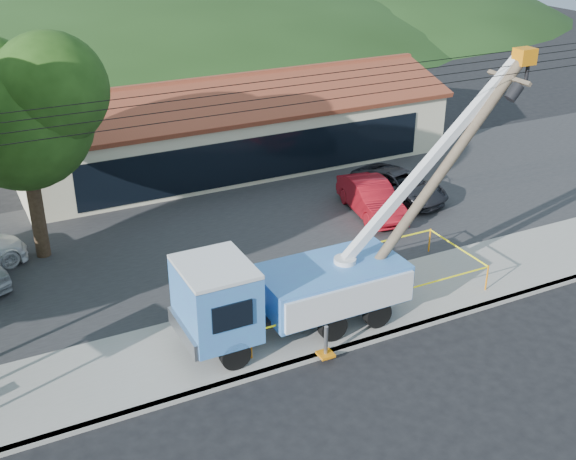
# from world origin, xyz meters

# --- Properties ---
(ground) EXTENTS (120.00, 120.00, 0.00)m
(ground) POSITION_xyz_m (0.00, 0.00, 0.00)
(ground) COLOR black
(ground) RESTS_ON ground
(curb) EXTENTS (60.00, 0.25, 0.15)m
(curb) POSITION_xyz_m (0.00, 2.10, 0.07)
(curb) COLOR gray
(curb) RESTS_ON ground
(sidewalk) EXTENTS (60.00, 4.00, 0.15)m
(sidewalk) POSITION_xyz_m (0.00, 4.00, 0.07)
(sidewalk) COLOR gray
(sidewalk) RESTS_ON ground
(parking_lot) EXTENTS (60.00, 12.00, 0.10)m
(parking_lot) POSITION_xyz_m (0.00, 12.00, 0.05)
(parking_lot) COLOR #28282B
(parking_lot) RESTS_ON ground
(strip_mall) EXTENTS (22.50, 8.53, 4.67)m
(strip_mall) POSITION_xyz_m (4.00, 19.98, 1.88)
(strip_mall) COLOR beige
(strip_mall) RESTS_ON ground
(tree_lot) EXTENTS (6.30, 5.60, 8.94)m
(tree_lot) POSITION_xyz_m (-7.00, 13.00, 6.21)
(tree_lot) COLOR #332316
(tree_lot) RESTS_ON ground
(hill_center) EXTENTS (89.60, 64.00, 32.00)m
(hill_center) POSITION_xyz_m (10.00, 55.00, 0.00)
(hill_center) COLOR #1A3212
(hill_center) RESTS_ON ground
(hill_east) EXTENTS (72.80, 52.00, 26.00)m
(hill_east) POSITION_xyz_m (30.00, 55.00, 0.00)
(hill_east) COLOR #1A3212
(hill_east) RESTS_ON ground
(utility_truck) EXTENTS (12.55, 4.10, 8.49)m
(utility_truck) POSITION_xyz_m (-0.69, 3.74, 1.79)
(utility_truck) COLOR black
(utility_truck) RESTS_ON ground
(leaning_pole) EXTENTS (7.14, 1.95, 8.46)m
(leaning_pole) POSITION_xyz_m (4.76, 3.53, 4.69)
(leaning_pole) COLOR brown
(leaning_pole) RESTS_ON ground
(caution_tape) EXTENTS (9.37, 3.47, 1.00)m
(caution_tape) POSITION_xyz_m (2.21, 4.57, 0.88)
(caution_tape) COLOR orange
(caution_tape) RESTS_ON ground
(car_red) EXTENTS (2.31, 4.81, 1.52)m
(car_red) POSITION_xyz_m (6.83, 10.53, 0.00)
(car_red) COLOR #A8101C
(car_red) RESTS_ON ground
(car_dark) EXTENTS (3.37, 5.25, 1.35)m
(car_dark) POSITION_xyz_m (8.96, 11.42, 0.00)
(car_dark) COLOR black
(car_dark) RESTS_ON ground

